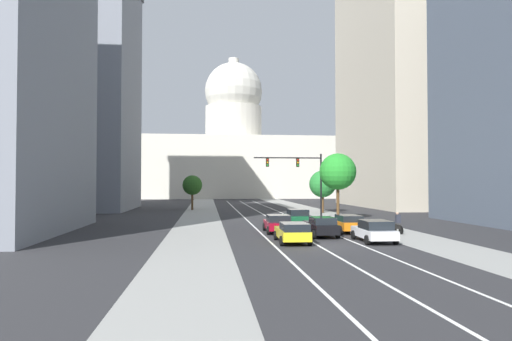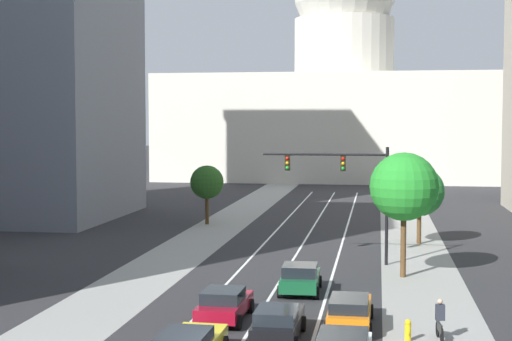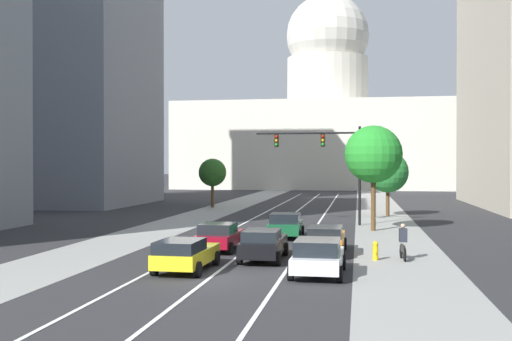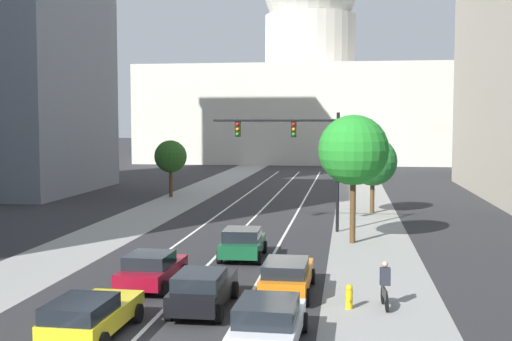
% 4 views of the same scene
% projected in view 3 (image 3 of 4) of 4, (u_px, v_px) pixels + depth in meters
% --- Properties ---
extents(ground_plane, '(400.00, 400.00, 0.00)m').
position_uv_depth(ground_plane, '(302.00, 208.00, 64.03)').
color(ground_plane, '#2B2B2D').
extents(sidewalk_left, '(4.52, 130.00, 0.01)m').
position_uv_depth(sidewalk_left, '(217.00, 210.00, 60.39)').
color(sidewalk_left, gray).
rests_on(sidewalk_left, ground).
extents(sidewalk_right, '(4.52, 130.00, 0.01)m').
position_uv_depth(sidewalk_right, '(381.00, 212.00, 57.81)').
color(sidewalk_right, gray).
rests_on(sidewalk_right, ground).
extents(lane_stripe_left, '(0.16, 90.00, 0.01)m').
position_uv_depth(lane_stripe_left, '(250.00, 220.00, 49.69)').
color(lane_stripe_left, white).
rests_on(lane_stripe_left, ground).
extents(lane_stripe_center, '(0.16, 90.00, 0.01)m').
position_uv_depth(lane_stripe_center, '(285.00, 221.00, 49.23)').
color(lane_stripe_center, white).
rests_on(lane_stripe_center, ground).
extents(lane_stripe_right, '(0.16, 90.00, 0.01)m').
position_uv_depth(lane_stripe_right, '(320.00, 221.00, 48.77)').
color(lane_stripe_right, white).
rests_on(lane_stripe_right, ground).
extents(office_tower_far_left, '(18.01, 19.00, 36.19)m').
position_uv_depth(office_tower_far_left, '(63.00, 43.00, 69.45)').
color(office_tower_far_left, gray).
rests_on(office_tower_far_left, ground).
extents(capitol_building, '(54.99, 22.17, 37.43)m').
position_uv_depth(capitol_building, '(327.00, 125.00, 116.01)').
color(capitol_building, beige).
rests_on(capitol_building, ground).
extents(car_white, '(2.17, 4.32, 1.50)m').
position_uv_depth(car_white, '(318.00, 256.00, 25.08)').
color(car_white, silver).
rests_on(car_white, ground).
extents(car_crimson, '(2.12, 4.37, 1.45)m').
position_uv_depth(car_crimson, '(219.00, 236.00, 32.35)').
color(car_crimson, maroon).
rests_on(car_crimson, ground).
extents(car_yellow, '(2.11, 4.45, 1.41)m').
position_uv_depth(car_yellow, '(185.00, 254.00, 26.03)').
color(car_yellow, yellow).
rests_on(car_yellow, ground).
extents(car_green, '(2.19, 4.06, 1.53)m').
position_uv_depth(car_green, '(285.00, 225.00, 37.80)').
color(car_green, '#14512D').
rests_on(car_green, ground).
extents(car_black, '(1.96, 4.60, 1.49)m').
position_uv_depth(car_black, '(263.00, 244.00, 29.02)').
color(car_black, black).
rests_on(car_black, ground).
extents(car_orange, '(2.00, 4.75, 1.43)m').
position_uv_depth(car_orange, '(326.00, 239.00, 31.06)').
color(car_orange, orange).
rests_on(car_orange, ground).
extents(traffic_signal_mast, '(7.82, 0.39, 7.31)m').
position_uv_depth(traffic_signal_mast, '(328.00, 154.00, 45.83)').
color(traffic_signal_mast, black).
rests_on(traffic_signal_mast, ground).
extents(fire_hydrant, '(0.26, 0.35, 0.91)m').
position_uv_depth(fire_hydrant, '(375.00, 251.00, 29.01)').
color(fire_hydrant, yellow).
rests_on(fire_hydrant, ground).
extents(cyclist, '(0.38, 1.70, 1.72)m').
position_uv_depth(cyclist, '(403.00, 242.00, 29.09)').
color(cyclist, black).
rests_on(cyclist, ground).
extents(street_tree_near_right, '(3.89, 3.89, 7.14)m').
position_uv_depth(street_tree_near_right, '(373.00, 154.00, 41.73)').
color(street_tree_near_right, '#51381E').
rests_on(street_tree_near_right, ground).
extents(street_tree_near_left, '(2.89, 2.89, 5.09)m').
position_uv_depth(street_tree_near_left, '(212.00, 173.00, 64.31)').
color(street_tree_near_left, '#51381E').
rests_on(street_tree_near_left, ground).
extents(street_tree_far_right, '(3.58, 3.58, 5.62)m').
position_uv_depth(street_tree_far_right, '(388.00, 172.00, 53.54)').
color(street_tree_far_right, '#51381E').
rests_on(street_tree_far_right, ground).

